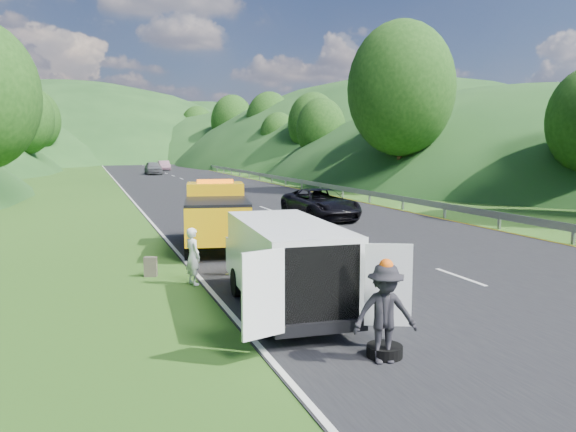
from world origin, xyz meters
name	(u,v)px	position (x,y,z in m)	size (l,w,h in m)	color
ground	(333,271)	(0.00, 0.00, 0.00)	(320.00, 320.00, 0.00)	#38661E
road_surface	(191,182)	(3.00, 40.00, 0.01)	(14.00, 200.00, 0.02)	black
guardrail	(232,175)	(10.30, 52.50, 0.00)	(0.06, 140.00, 1.52)	gray
tree_line_right	(306,170)	(23.00, 60.00, 0.00)	(14.00, 140.00, 14.00)	#2C5A1A
hills_backdrop	(139,159)	(6.50, 134.70, 0.00)	(201.00, 288.60, 44.00)	#2D5B23
tow_truck	(216,216)	(-2.44, 4.71, 1.18)	(3.10, 5.91, 2.42)	black
white_van	(285,261)	(-2.67, -3.27, 1.14)	(3.11, 5.84, 2.02)	black
woman	(194,285)	(-4.19, -0.28, 0.00)	(0.56, 0.41, 1.52)	silver
child	(233,276)	(-2.96, 0.33, 0.00)	(0.45, 0.35, 0.93)	tan
worker	(384,363)	(-2.12, -6.75, 0.00)	(1.11, 0.64, 1.71)	black
suitcase	(151,267)	(-5.15, 1.10, 0.28)	(0.35, 0.19, 0.56)	#4E483B
spare_tire	(384,357)	(-1.97, -6.51, 0.00)	(0.64, 0.64, 0.20)	black
passing_suv	(320,219)	(4.21, 10.80, 0.00)	(2.49, 5.40, 1.50)	black
dist_car_a	(153,175)	(1.16, 55.98, 0.00)	(1.88, 4.68, 1.59)	#535559
dist_car_b	(164,170)	(3.84, 66.48, 0.00)	(1.45, 4.15, 1.37)	#815667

